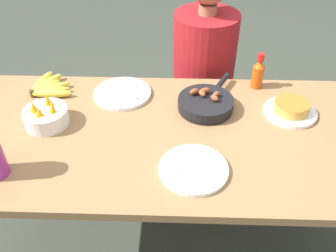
{
  "coord_description": "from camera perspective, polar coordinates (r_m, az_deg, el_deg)",
  "views": [
    {
      "loc": [
        0.04,
        -1.07,
        1.66
      ],
      "look_at": [
        0.0,
        0.0,
        0.78
      ],
      "focal_mm": 38.0,
      "sensor_mm": 36.0,
      "label": 1
    }
  ],
  "objects": [
    {
      "name": "empty_plate_near_front",
      "position": [
        1.25,
        4.12,
        -6.91
      ],
      "size": [
        0.24,
        0.24,
        0.02
      ],
      "color": "white",
      "rests_on": "dining_table"
    },
    {
      "name": "skillet",
      "position": [
        1.53,
        6.12,
        3.71
      ],
      "size": [
        0.24,
        0.35,
        0.08
      ],
      "rotation": [
        0.0,
        0.0,
        1.1
      ],
      "color": "black",
      "rests_on": "dining_table"
    },
    {
      "name": "hot_sauce_bottle",
      "position": [
        1.68,
        14.26,
        8.25
      ],
      "size": [
        0.05,
        0.05,
        0.17
      ],
      "color": "#C64C0F",
      "rests_on": "dining_table"
    },
    {
      "name": "ground_plane",
      "position": [
        1.98,
        0.0,
        -17.76
      ],
      "size": [
        14.0,
        14.0,
        0.0
      ],
      "primitive_type": "plane",
      "color": "#383D33"
    },
    {
      "name": "banana_bunch",
      "position": [
        1.72,
        -18.81,
        5.87
      ],
      "size": [
        0.2,
        0.21,
        0.04
      ],
      "color": "gold",
      "rests_on": "dining_table"
    },
    {
      "name": "empty_plate_far_left",
      "position": [
        1.62,
        -7.31,
        5.22
      ],
      "size": [
        0.26,
        0.26,
        0.02
      ],
      "color": "white",
      "rests_on": "dining_table"
    },
    {
      "name": "person_figure",
      "position": [
        2.05,
        5.41,
        5.1
      ],
      "size": [
        0.36,
        0.36,
        1.23
      ],
      "color": "black",
      "rests_on": "ground_plane"
    },
    {
      "name": "dining_table",
      "position": [
        1.48,
        0.0,
        -4.0
      ],
      "size": [
        1.68,
        0.8,
        0.75
      ],
      "color": "olive",
      "rests_on": "ground_plane"
    },
    {
      "name": "fruit_bowl_citrus",
      "position": [
        1.51,
        -19.0,
        1.55
      ],
      "size": [
        0.18,
        0.18,
        0.12
      ],
      "color": "white",
      "rests_on": "dining_table"
    },
    {
      "name": "frittata_plate_center",
      "position": [
        1.57,
        19.07,
        2.6
      ],
      "size": [
        0.22,
        0.22,
        0.06
      ],
      "color": "white",
      "rests_on": "dining_table"
    }
  ]
}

